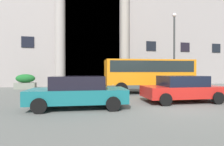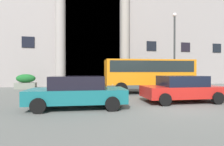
% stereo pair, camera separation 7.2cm
% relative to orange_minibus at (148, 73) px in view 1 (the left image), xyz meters
% --- Properties ---
extents(ground_plane, '(80.00, 64.00, 0.12)m').
position_rel_orange_minibus_xyz_m(ground_plane, '(-1.00, -5.50, -1.59)').
color(ground_plane, '#595B57').
extents(office_building_facade, '(35.20, 9.80, 21.71)m').
position_rel_orange_minibus_xyz_m(office_building_facade, '(-1.01, 11.97, 9.31)').
color(office_building_facade, gray).
rests_on(office_building_facade, ground_plane).
extents(orange_minibus, '(6.77, 3.13, 2.54)m').
position_rel_orange_minibus_xyz_m(orange_minibus, '(0.00, 0.00, 0.00)').
color(orange_minibus, orange).
rests_on(orange_minibus, ground_plane).
extents(bus_stop_sign, '(0.44, 0.08, 2.68)m').
position_rel_orange_minibus_xyz_m(bus_stop_sign, '(4.40, 2.14, 0.12)').
color(bus_stop_sign, '#949A16').
rests_on(bus_stop_sign, ground_plane).
extents(hedge_planter_far_west, '(1.82, 0.80, 1.39)m').
position_rel_orange_minibus_xyz_m(hedge_planter_far_west, '(6.89, 4.78, -0.86)').
color(hedge_planter_far_west, gray).
rests_on(hedge_planter_far_west, ground_plane).
extents(hedge_planter_entrance_right, '(1.95, 0.97, 1.56)m').
position_rel_orange_minibus_xyz_m(hedge_planter_entrance_right, '(-1.48, 5.00, -0.78)').
color(hedge_planter_entrance_right, gray).
rests_on(hedge_planter_entrance_right, ground_plane).
extents(hedge_planter_east, '(1.80, 0.98, 1.40)m').
position_rel_orange_minibus_xyz_m(hedge_planter_east, '(-10.10, 5.32, -0.86)').
color(hedge_planter_east, gray).
rests_on(hedge_planter_east, ground_plane).
extents(white_taxi_kerbside, '(4.25, 2.26, 1.42)m').
position_rel_orange_minibus_xyz_m(white_taxi_kerbside, '(0.13, -4.22, -0.81)').
color(white_taxi_kerbside, '#B21D18').
rests_on(white_taxi_kerbside, ground_plane).
extents(parked_estate_mid, '(4.45, 2.30, 1.45)m').
position_rel_orange_minibus_xyz_m(parked_estate_mid, '(-5.43, -4.65, -0.80)').
color(parked_estate_mid, '#166167').
rests_on(parked_estate_mid, ground_plane).
extents(scooter_by_planter, '(1.89, 0.76, 0.89)m').
position_rel_orange_minibus_xyz_m(scooter_by_planter, '(-3.93, -2.42, -1.08)').
color(scooter_by_planter, black).
rests_on(scooter_by_planter, ground_plane).
extents(lamppost_plaza_centre, '(0.40, 0.40, 7.43)m').
position_rel_orange_minibus_xyz_m(lamppost_plaza_centre, '(4.11, 3.01, 2.80)').
color(lamppost_plaza_centre, '#323636').
rests_on(lamppost_plaza_centre, ground_plane).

